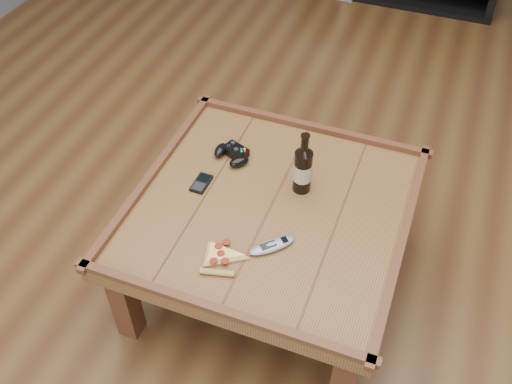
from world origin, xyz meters
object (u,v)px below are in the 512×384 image
(coffee_table, at_px, (270,217))
(game_controller, at_px, (232,154))
(remote_control, at_px, (272,246))
(pizza_slice, at_px, (220,257))
(smartphone, at_px, (201,183))
(beer_bottle, at_px, (303,168))

(coffee_table, xyz_separation_m, game_controller, (-0.23, 0.20, 0.08))
(coffee_table, bearing_deg, remote_control, -68.94)
(remote_control, bearing_deg, game_controller, 174.27)
(coffee_table, height_order, game_controller, game_controller)
(coffee_table, relative_size, pizza_slice, 4.45)
(game_controller, relative_size, smartphone, 1.57)
(remote_control, bearing_deg, beer_bottle, 134.20)
(coffee_table, xyz_separation_m, pizza_slice, (-0.08, -0.29, 0.07))
(smartphone, relative_size, remote_control, 0.66)
(coffee_table, height_order, pizza_slice, coffee_table)
(beer_bottle, xyz_separation_m, game_controller, (-0.31, 0.07, -0.08))
(coffee_table, distance_m, smartphone, 0.30)
(beer_bottle, height_order, pizza_slice, beer_bottle)
(game_controller, height_order, pizza_slice, game_controller)
(game_controller, height_order, remote_control, game_controller)
(smartphone, bearing_deg, game_controller, 74.58)
(remote_control, bearing_deg, pizza_slice, -98.81)
(beer_bottle, xyz_separation_m, pizza_slice, (-0.15, -0.42, -0.10))
(game_controller, relative_size, pizza_slice, 0.70)
(game_controller, height_order, smartphone, game_controller)
(coffee_table, xyz_separation_m, smartphone, (-0.29, 0.01, 0.07))
(beer_bottle, bearing_deg, game_controller, 167.80)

